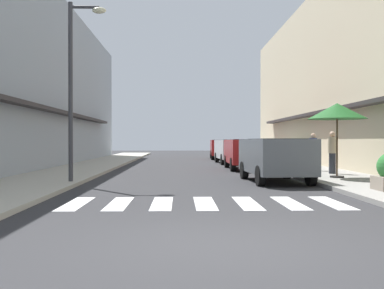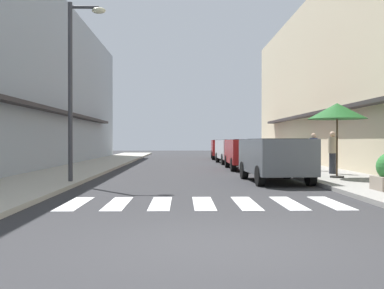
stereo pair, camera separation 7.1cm
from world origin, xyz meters
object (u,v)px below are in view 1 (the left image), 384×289
object	(u,v)px
parked_car_near	(275,155)
parked_car_far	(233,148)
parked_car_distant	(223,147)
pedestrian_walking_near	(313,151)
street_lamp	(76,73)
planter_midblock	(297,155)
parked_car_mid	(246,150)
cafe_umbrella	(337,112)
planter_far	(278,152)
pedestrian_walking_far	(332,152)

from	to	relation	value
parked_car_near	parked_car_far	distance (m)	12.26
parked_car_distant	pedestrian_walking_near	size ratio (longest dim) A/B	2.72
parked_car_far	street_lamp	world-z (taller)	street_lamp
street_lamp	planter_midblock	distance (m)	10.24
parked_car_distant	planter_midblock	bearing A→B (deg)	-82.44
parked_car_distant	street_lamp	distance (m)	20.78
parked_car_mid	cafe_umbrella	world-z (taller)	cafe_umbrella
parked_car_distant	parked_car_near	bearing A→B (deg)	-90.00
planter_far	pedestrian_walking_near	distance (m)	6.63
street_lamp	planter_far	bearing A→B (deg)	52.34
cafe_umbrella	pedestrian_walking_near	xyz separation A→B (m)	(0.27, 3.70, -1.45)
parked_car_near	pedestrian_walking_far	size ratio (longest dim) A/B	2.48
parked_car_mid	planter_far	world-z (taller)	parked_car_mid
parked_car_distant	planter_midblock	world-z (taller)	parked_car_distant
parked_car_near	cafe_umbrella	xyz separation A→B (m)	(2.24, 0.38, 1.49)
parked_car_far	cafe_umbrella	bearing A→B (deg)	-79.31
parked_car_mid	street_lamp	bearing A→B (deg)	-130.81
parked_car_mid	planter_midblock	xyz separation A→B (m)	(1.91, -2.31, -0.15)
parked_car_distant	parked_car_mid	bearing A→B (deg)	-90.00
pedestrian_walking_near	pedestrian_walking_far	world-z (taller)	pedestrian_walking_far
parked_car_mid	pedestrian_walking_far	bearing A→B (deg)	-58.84
parked_car_near	planter_far	size ratio (longest dim) A/B	3.25
parked_car_near	cafe_umbrella	distance (m)	2.72
parked_car_near	parked_car_far	xyz separation A→B (m)	(0.00, 12.26, 0.00)
parked_car_far	street_lamp	distance (m)	14.82
parked_car_far	planter_far	distance (m)	2.88
parked_car_far	planter_midblock	distance (m)	8.11
cafe_umbrella	planter_far	distance (m)	10.47
parked_car_near	parked_car_far	size ratio (longest dim) A/B	0.90
street_lamp	parked_car_mid	bearing A→B (deg)	49.19
parked_car_near	planter_far	bearing A→B (deg)	77.28
street_lamp	cafe_umbrella	xyz separation A→B (m)	(8.71, 1.19, -1.13)
parked_car_near	parked_car_far	world-z (taller)	same
planter_midblock	parked_car_distant	bearing A→B (deg)	97.56
planter_far	pedestrian_walking_near	xyz separation A→B (m)	(0.10, -6.63, 0.22)
parked_car_near	planter_midblock	distance (m)	4.77
parked_car_distant	pedestrian_walking_far	xyz separation A→B (m)	(2.71, -16.56, 0.06)
parked_car_near	cafe_umbrella	world-z (taller)	cafe_umbrella
planter_midblock	pedestrian_walking_far	size ratio (longest dim) A/B	0.81
street_lamp	planter_far	world-z (taller)	street_lamp
parked_car_mid	planter_far	xyz separation A→B (m)	(2.42, 4.02, -0.18)
planter_midblock	parked_car_far	bearing A→B (deg)	103.61
street_lamp	pedestrian_walking_far	xyz separation A→B (m)	(9.18, 3.02, -2.57)
planter_midblock	planter_far	bearing A→B (deg)	85.41
parked_car_near	parked_car_distant	bearing A→B (deg)	90.00
parked_car_far	pedestrian_walking_far	bearing A→B (deg)	-74.93
cafe_umbrella	pedestrian_walking_near	size ratio (longest dim) A/B	1.61
parked_car_mid	planter_midblock	distance (m)	3.00
cafe_umbrella	parked_car_far	bearing A→B (deg)	100.69
parked_car_distant	parked_car_far	bearing A→B (deg)	-90.00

